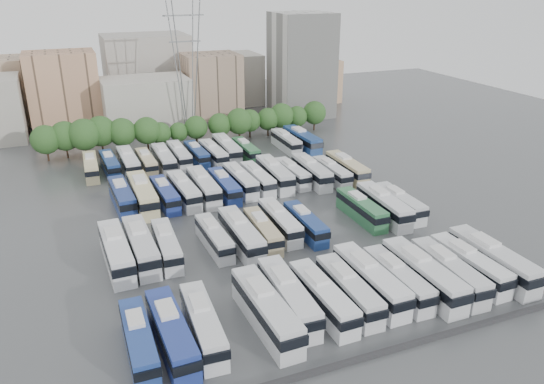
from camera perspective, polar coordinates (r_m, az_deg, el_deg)
name	(u,v)px	position (r m, az deg, el deg)	size (l,w,h in m)	color
ground	(258,221)	(80.11, -1.54, -3.18)	(220.00, 220.00, 0.00)	#424447
parapet	(377,354)	(54.86, 11.21, -16.73)	(56.00, 0.50, 0.50)	#2D2D30
tree_line	(178,127)	(116.23, -10.09, 6.91)	(65.02, 7.90, 8.11)	black
city_buildings	(132,87)	(143.31, -14.82, 10.86)	(102.00, 35.00, 20.00)	#9E998E
apartment_tower	(302,65)	(140.68, 3.20, 13.46)	(14.00, 14.00, 26.00)	silver
electricity_pylon	(186,53)	(121.95, -9.28, 14.56)	(9.00, 6.91, 33.83)	slate
bus_r0_s0	(139,341)	(54.62, -14.13, -15.23)	(2.61, 11.38, 3.56)	navy
bus_r0_s1	(172,333)	(54.63, -10.76, -14.66)	(3.06, 12.57, 3.92)	navy
bus_r0_s2	(203,324)	(55.48, -7.44, -13.90)	(3.11, 12.00, 3.73)	silver
bus_r0_s4	(266,310)	(56.60, -0.65, -12.56)	(3.36, 13.56, 4.23)	silver
bus_r0_s5	(288,296)	(58.85, 1.74, -11.14)	(3.29, 13.09, 4.08)	silver
bus_r0_s6	(323,297)	(59.19, 5.48, -11.18)	(2.92, 12.25, 3.83)	silver
bus_r0_s7	(349,290)	(60.79, 8.25, -10.37)	(2.82, 12.03, 3.76)	silver
bus_r0_s8	(370,280)	(62.68, 10.52, -9.27)	(2.91, 13.08, 4.10)	silver
bus_r0_s9	(397,279)	(63.86, 13.33, -9.08)	(2.70, 11.86, 3.71)	silver
bus_r0_s10	(423,274)	(65.00, 15.93, -8.51)	(3.02, 13.47, 4.22)	silver
bus_r0_s11	(449,271)	(66.80, 18.46, -8.10)	(3.22, 12.56, 3.91)	silver
bus_r0_s12	(469,264)	(69.24, 20.45, -7.31)	(2.91, 12.17, 3.80)	silver
bus_r0_s13	(493,260)	(70.91, 22.64, -6.74)	(2.97, 13.50, 4.23)	silver
bus_r1_s0	(116,251)	(70.32, -16.41, -6.14)	(3.26, 13.26, 4.14)	silver
bus_r1_s1	(141,246)	(70.95, -13.93, -5.62)	(3.09, 13.08, 4.09)	silver
bus_r1_s2	(167,245)	(70.92, -11.27, -5.62)	(2.91, 11.46, 3.57)	silver
bus_r1_s4	(214,237)	(72.13, -6.23, -4.87)	(2.69, 10.89, 3.40)	silver
bus_r1_s5	(241,234)	(72.04, -3.35, -4.54)	(2.82, 12.74, 3.99)	silver
bus_r1_s6	(263,230)	(73.56, -1.02, -4.16)	(2.76, 10.99, 3.42)	tan
bus_r1_s7	(280,221)	(75.94, 0.83, -3.17)	(2.69, 11.69, 3.66)	silver
bus_r1_s8	(305,223)	(75.78, 3.61, -3.36)	(2.43, 10.96, 3.44)	navy
bus_r1_s11	(361,209)	(81.13, 9.60, -1.78)	(2.58, 11.62, 3.64)	#2F6E42
bus_r1_s12	(384,205)	(82.41, 11.92, -1.41)	(3.43, 13.03, 4.05)	silver
bus_r1_s13	(400,203)	(84.45, 13.56, -1.13)	(2.71, 11.51, 3.60)	silver
bus_r2_s1	(122,196)	(87.48, -15.82, -0.45)	(3.12, 12.32, 3.84)	navy
bus_r2_s2	(143,194)	(86.98, -13.75, -0.21)	(3.09, 13.71, 4.30)	beige
bus_r2_s3	(165,194)	(87.12, -11.45, -0.22)	(3.00, 11.45, 3.56)	navy
bus_r2_s4	(184,190)	(87.79, -9.46, 0.19)	(3.26, 12.32, 3.83)	silver
bus_r2_s5	(204,186)	(88.63, -7.37, 0.60)	(2.84, 12.80, 4.01)	silver
bus_r2_s6	(224,186)	(89.03, -5.15, 0.67)	(2.63, 11.62, 3.64)	navy
bus_r2_s7	(240,180)	(91.12, -3.43, 1.27)	(2.89, 11.92, 3.72)	silver
bus_r2_s8	(258,179)	(91.94, -1.56, 1.46)	(2.70, 11.53, 3.60)	white
bus_r2_s9	(275,174)	(93.51, 0.28, 1.98)	(3.27, 13.07, 4.07)	silver
bus_r2_s10	(292,173)	(94.82, 2.19, 2.06)	(2.69, 11.06, 3.45)	silver
bus_r2_s11	(311,171)	(95.03, 4.26, 2.23)	(3.17, 12.79, 3.99)	silver
bus_r2_s12	(332,172)	(95.75, 6.44, 2.16)	(2.50, 11.27, 3.53)	silver
bus_r2_s13	(347,168)	(97.61, 8.07, 2.59)	(2.94, 12.50, 3.91)	#C9BA8A
bus_r3_s0	(91,166)	(103.48, -18.89, 2.62)	(2.83, 11.33, 3.53)	beige
bus_r3_s1	(110,164)	(103.96, -17.05, 2.90)	(2.92, 10.98, 3.41)	navy
bus_r3_s2	(128,162)	(103.46, -15.19, 3.14)	(2.99, 12.38, 3.86)	silver
bus_r3_s3	(146,162)	(103.28, -13.35, 3.16)	(2.64, 10.92, 3.41)	beige
bus_r3_s4	(164,159)	(103.60, -11.55, 3.50)	(2.68, 12.25, 3.84)	silver
bus_r3_s5	(179,155)	(105.60, -9.96, 3.93)	(2.65, 11.77, 3.69)	silver
bus_r3_s6	(197,154)	(106.13, -8.10, 4.07)	(2.80, 11.02, 3.43)	navy
bus_r3_s7	(213,153)	(105.73, -6.34, 4.15)	(3.10, 11.77, 3.66)	silver
bus_r3_s8	(227,148)	(108.03, -4.88, 4.69)	(2.91, 12.72, 3.98)	silver
bus_r3_s9	(246,150)	(107.58, -2.83, 4.53)	(2.53, 11.05, 3.46)	#2D6A3E
bus_r3_s12	(286,142)	(112.86, 1.53, 5.45)	(2.61, 11.62, 3.64)	silver
bus_r3_s13	(302,140)	(113.36, 3.26, 5.63)	(3.39, 13.41, 4.18)	navy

